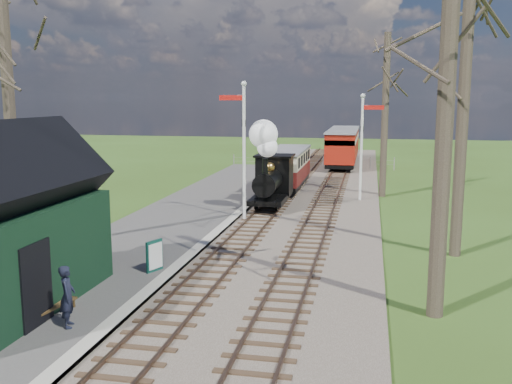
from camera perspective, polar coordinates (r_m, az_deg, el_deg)
distant_hills at (r=76.11m, az=8.41°, el=-7.25°), size 114.40×48.00×22.02m
ballast_bed at (r=31.16m, az=4.81°, el=-0.69°), size 8.00×60.00×0.10m
track_near at (r=31.33m, az=2.45°, el=-0.52°), size 1.60×60.00×0.15m
track_far at (r=31.04m, az=7.20°, el=-0.68°), size 1.60×60.00×0.15m
platform at (r=24.56m, az=-8.60°, el=-3.41°), size 5.00×44.00×0.20m
coping_strip at (r=23.88m, az=-3.39°, el=-3.67°), size 0.40×44.00×0.21m
station_shed at (r=15.75m, az=-24.06°, el=-3.29°), size 3.25×6.30×4.78m
semaphore_near at (r=25.17m, az=-1.36°, el=5.12°), size 1.22×0.24×6.22m
semaphore_far at (r=30.57m, az=10.65°, el=5.22°), size 1.22×0.24×5.72m
bare_trees at (r=18.90m, az=0.94°, el=8.51°), size 15.51×22.39×12.00m
fence_line at (r=44.98m, az=5.60°, el=3.05°), size 12.60×0.08×1.00m
locomotive at (r=27.92m, az=1.44°, el=2.20°), size 1.72×4.02×4.31m
coach at (r=33.93m, az=3.22°, el=2.57°), size 2.01×6.89×2.12m
red_carriage_a at (r=44.14m, az=8.53°, el=4.30°), size 2.30×5.68×2.42m
red_carriage_b at (r=49.62m, az=8.85°, el=4.85°), size 2.30×5.68×2.42m
sign_board at (r=17.96m, az=-10.11°, el=-6.30°), size 0.32×0.64×0.98m
bench at (r=15.24m, az=-19.95°, el=-10.09°), size 0.64×1.41×0.78m
person at (r=14.19m, az=-18.34°, el=-9.87°), size 0.53×0.63×1.48m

